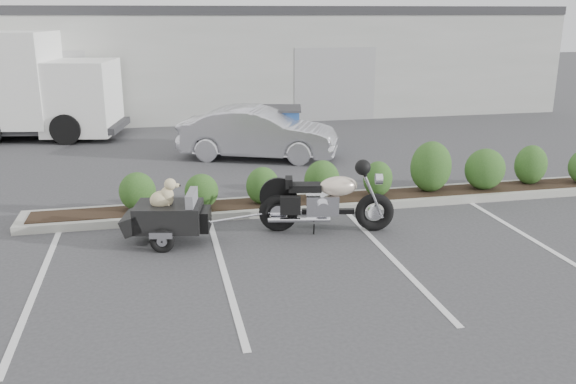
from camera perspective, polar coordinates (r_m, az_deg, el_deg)
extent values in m
plane|color=#38383A|center=(10.23, 1.98, -5.31)|extent=(90.00, 90.00, 0.00)
cube|color=#9E9E93|center=(12.46, 3.95, -0.94)|extent=(12.00, 1.00, 0.15)
cube|color=#9EA099|center=(26.37, -7.33, 12.46)|extent=(26.00, 10.00, 4.00)
torus|color=black|center=(10.92, -0.91, -1.94)|extent=(0.72, 0.32, 0.70)
torus|color=black|center=(11.05, 8.10, -1.88)|extent=(0.72, 0.32, 0.70)
cylinder|color=silver|center=(10.92, -0.91, -1.94)|extent=(0.31, 0.18, 0.29)
cylinder|color=silver|center=(11.05, 8.10, -1.88)|extent=(0.27, 0.15, 0.25)
cylinder|color=silver|center=(10.83, 7.88, -0.11)|extent=(0.45, 0.14, 0.93)
cylinder|color=silver|center=(11.03, 7.72, 0.20)|extent=(0.45, 0.14, 0.93)
cylinder|color=silver|center=(10.80, 7.00, 2.07)|extent=(0.18, 0.73, 0.04)
cylinder|color=silver|center=(10.88, 8.50, 1.21)|extent=(0.16, 0.21, 0.19)
sphere|color=black|center=(10.46, 7.02, 2.30)|extent=(0.32, 0.32, 0.27)
cube|color=silver|center=(10.90, 3.22, -1.14)|extent=(0.64, 0.46, 0.36)
cube|color=black|center=(10.95, 3.76, -1.81)|extent=(0.94, 0.29, 0.08)
ellipsoid|color=beige|center=(10.83, 4.75, 0.56)|extent=(0.76, 0.52, 0.35)
cube|color=black|center=(10.79, 1.59, 0.45)|extent=(0.63, 0.42, 0.13)
cube|color=black|center=(10.76, 0.08, 0.92)|extent=(0.19, 0.33, 0.17)
cylinder|color=silver|center=(10.77, 1.05, -2.62)|extent=(1.10, 0.31, 0.09)
cylinder|color=silver|center=(11.13, 0.99, -1.98)|extent=(1.10, 0.31, 0.09)
cube|color=black|center=(10.57, 0.22, -1.25)|extent=(0.38, 0.22, 0.31)
cube|color=black|center=(10.53, -11.07, -2.25)|extent=(1.23, 0.96, 0.44)
cube|color=slate|center=(10.38, -9.00, -0.77)|extent=(0.25, 0.66, 0.31)
cube|color=slate|center=(10.49, -10.83, -1.68)|extent=(0.85, 0.78, 0.04)
cube|color=black|center=(10.67, -14.10, -2.61)|extent=(0.54, 0.82, 0.38)
cube|color=black|center=(10.46, -7.89, -2.53)|extent=(0.31, 0.56, 0.36)
torus|color=black|center=(10.23, -11.70, -4.54)|extent=(0.42, 0.20, 0.41)
torus|color=black|center=(11.04, -10.87, -2.91)|extent=(0.42, 0.20, 0.41)
cube|color=silver|center=(10.14, -11.80, -3.98)|extent=(0.39, 0.16, 0.10)
cube|color=silver|center=(11.05, -10.86, -2.20)|extent=(0.39, 0.16, 0.10)
cylinder|color=black|center=(10.63, -11.27, -3.69)|extent=(0.23, 0.93, 0.04)
cylinder|color=silver|center=(10.45, -6.51, -2.91)|extent=(0.62, 0.16, 0.04)
ellipsoid|color=#CFBD8B|center=(10.44, -11.74, -0.73)|extent=(0.44, 0.34, 0.31)
ellipsoid|color=#CFBD8B|center=(10.40, -11.26, -0.29)|extent=(0.26, 0.25, 0.29)
sphere|color=#CFBD8B|center=(10.33, -10.97, 0.71)|extent=(0.24, 0.24, 0.20)
ellipsoid|color=#CFBD8B|center=(10.32, -10.45, 0.60)|extent=(0.16, 0.11, 0.07)
sphere|color=black|center=(10.31, -10.10, 0.61)|extent=(0.04, 0.04, 0.04)
ellipsoid|color=#CFBD8B|center=(10.28, -11.26, 0.74)|extent=(0.06, 0.05, 0.11)
ellipsoid|color=#CFBD8B|center=(10.39, -11.15, 0.91)|extent=(0.06, 0.05, 0.11)
cylinder|color=#CFBD8B|center=(10.39, -11.08, -1.44)|extent=(0.05, 0.05, 0.13)
cylinder|color=#CFBD8B|center=(10.51, -10.97, -1.23)|extent=(0.05, 0.05, 0.13)
imported|color=silver|center=(16.37, -2.79, 5.52)|extent=(4.42, 2.89, 1.38)
cube|color=navy|center=(17.41, -1.87, 5.85)|extent=(1.97, 1.53, 1.17)
cube|color=#2D2D30|center=(17.30, -1.89, 7.82)|extent=(2.09, 1.65, 0.06)
cube|color=white|center=(20.21, -18.79, 8.43)|extent=(2.41, 2.65, 2.23)
cube|color=black|center=(20.25, -18.71, 7.58)|extent=(0.43, 1.91, 1.01)
cube|color=#2D2D30|center=(21.12, -24.65, 5.61)|extent=(7.37, 3.46, 0.20)
cylinder|color=black|center=(19.34, -20.06, 5.54)|extent=(0.95, 0.44, 0.91)
cylinder|color=black|center=(21.44, -18.29, 6.70)|extent=(0.95, 0.44, 0.91)
cylinder|color=black|center=(22.20, -24.10, 6.41)|extent=(0.95, 0.44, 0.91)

